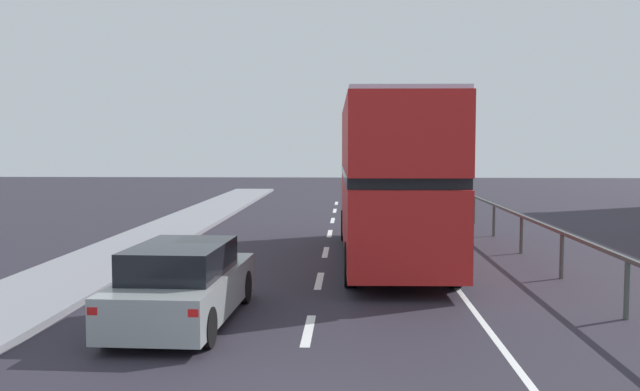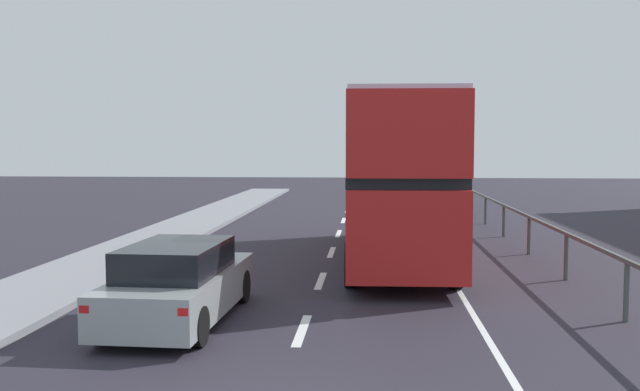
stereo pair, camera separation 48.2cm
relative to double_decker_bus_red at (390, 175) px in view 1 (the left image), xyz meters
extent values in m
cube|color=silver|center=(-1.78, -7.33, -2.32)|extent=(0.16, 2.02, 0.01)
cube|color=silver|center=(-1.78, -3.04, -2.32)|extent=(0.16, 2.02, 0.01)
cube|color=silver|center=(-1.78, 1.26, -2.32)|extent=(0.16, 2.02, 0.01)
cube|color=silver|center=(-1.78, 5.56, -2.32)|extent=(0.16, 2.02, 0.01)
cube|color=silver|center=(-1.78, 9.86, -2.32)|extent=(0.16, 2.02, 0.01)
cube|color=silver|center=(-1.78, 14.16, -2.32)|extent=(0.16, 2.02, 0.01)
cube|color=silver|center=(-1.78, 18.45, -2.32)|extent=(0.16, 2.02, 0.01)
cube|color=silver|center=(1.27, -2.54, -2.32)|extent=(0.12, 46.00, 0.01)
cube|color=#474E4A|center=(3.90, -2.54, -1.23)|extent=(0.08, 42.00, 0.08)
cylinder|color=#474E4A|center=(3.90, -6.35, -1.78)|extent=(0.10, 0.10, 1.08)
cylinder|color=#474E4A|center=(3.90, -2.54, -1.78)|extent=(0.10, 0.10, 1.08)
cylinder|color=#474E4A|center=(3.90, 1.28, -1.78)|extent=(0.10, 0.10, 1.08)
cylinder|color=#474E4A|center=(3.90, 5.10, -1.78)|extent=(0.10, 0.10, 1.08)
cylinder|color=#474E4A|center=(3.90, 8.92, -1.78)|extent=(0.10, 0.10, 1.08)
cylinder|color=#474E4A|center=(3.90, 12.74, -1.78)|extent=(0.10, 0.10, 1.08)
cylinder|color=#474E4A|center=(3.90, 16.56, -1.78)|extent=(0.10, 0.10, 1.08)
cube|color=red|center=(0.00, -0.01, -1.02)|extent=(2.71, 10.56, 1.89)
cube|color=black|center=(0.00, -0.01, 0.05)|extent=(2.72, 10.14, 0.24)
cube|color=red|center=(0.00, -0.01, 1.04)|extent=(2.71, 10.56, 1.75)
cube|color=silver|center=(0.00, -0.01, 1.96)|extent=(2.65, 10.35, 0.10)
cube|color=black|center=(-0.11, 5.22, -0.93)|extent=(2.24, 0.09, 1.33)
cube|color=yellow|center=(-0.11, 5.22, 1.48)|extent=(1.49, 0.07, 0.28)
cylinder|color=black|center=(-1.22, 3.82, -1.82)|extent=(0.30, 1.01, 1.00)
cylinder|color=black|center=(1.06, 3.87, -1.82)|extent=(0.30, 1.01, 1.00)
cylinder|color=black|center=(-1.06, -3.68, -1.82)|extent=(0.30, 1.01, 1.00)
cylinder|color=black|center=(1.22, -3.64, -1.82)|extent=(0.30, 1.01, 1.00)
cube|color=gray|center=(-4.01, -6.85, -1.78)|extent=(1.87, 4.54, 0.71)
cube|color=black|center=(-4.02, -7.07, -1.16)|extent=(1.59, 2.52, 0.53)
cube|color=red|center=(-4.84, -9.03, -1.60)|extent=(0.16, 0.07, 0.12)
cube|color=red|center=(-3.34, -9.08, -1.60)|extent=(0.16, 0.07, 0.12)
cylinder|color=black|center=(-4.72, -5.28, -2.00)|extent=(0.22, 0.65, 0.64)
cylinder|color=black|center=(-3.18, -5.34, -2.00)|extent=(0.22, 0.65, 0.64)
cylinder|color=black|center=(-4.84, -8.36, -2.00)|extent=(0.22, 0.65, 0.64)
cylinder|color=black|center=(-3.30, -8.42, -2.00)|extent=(0.22, 0.65, 0.64)
camera|label=1|loc=(-1.10, -18.84, 0.81)|focal=38.84mm
camera|label=2|loc=(-0.62, -18.81, 0.81)|focal=38.84mm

